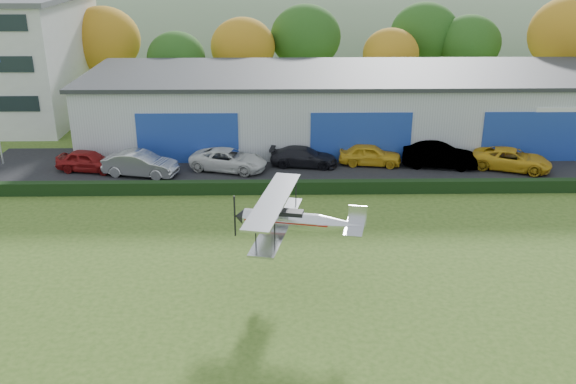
{
  "coord_description": "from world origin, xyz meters",
  "views": [
    {
      "loc": [
        -0.77,
        -19.53,
        14.27
      ],
      "look_at": [
        -0.27,
        9.67,
        2.67
      ],
      "focal_mm": 38.86,
      "sensor_mm": 36.0,
      "label": 1
    }
  ],
  "objects_px": {
    "car_1": "(140,164)",
    "car_3": "(304,157)",
    "car_4": "(370,155)",
    "car_0": "(88,161)",
    "car_5": "(440,156)",
    "car_6": "(512,159)",
    "hangar": "(351,105)",
    "car_2": "(229,160)",
    "biplane": "(293,219)"
  },
  "relations": [
    {
      "from": "biplane",
      "to": "car_1",
      "type": "bearing_deg",
      "value": 136.71
    },
    {
      "from": "hangar",
      "to": "biplane",
      "type": "distance_m",
      "value": 23.38
    },
    {
      "from": "car_5",
      "to": "car_4",
      "type": "bearing_deg",
      "value": 93.2
    },
    {
      "from": "car_1",
      "to": "biplane",
      "type": "distance_m",
      "value": 17.42
    },
    {
      "from": "car_0",
      "to": "car_5",
      "type": "distance_m",
      "value": 23.83
    },
    {
      "from": "hangar",
      "to": "car_6",
      "type": "xyz_separation_m",
      "value": [
        10.1,
        -7.77,
        -1.89
      ]
    },
    {
      "from": "car_1",
      "to": "car_4",
      "type": "bearing_deg",
      "value": -70.27
    },
    {
      "from": "car_6",
      "to": "biplane",
      "type": "distance_m",
      "value": 21.54
    },
    {
      "from": "car_0",
      "to": "hangar",
      "type": "bearing_deg",
      "value": -56.99
    },
    {
      "from": "car_0",
      "to": "car_6",
      "type": "height_order",
      "value": "car_0"
    },
    {
      "from": "hangar",
      "to": "car_0",
      "type": "xyz_separation_m",
      "value": [
        -18.53,
        -7.59,
        -1.88
      ]
    },
    {
      "from": "car_3",
      "to": "car_6",
      "type": "xyz_separation_m",
      "value": [
        14.09,
        -0.96,
        0.05
      ]
    },
    {
      "from": "car_3",
      "to": "car_4",
      "type": "height_order",
      "value": "car_4"
    },
    {
      "from": "car_4",
      "to": "car_5",
      "type": "xyz_separation_m",
      "value": [
        4.67,
        -0.56,
        0.09
      ]
    },
    {
      "from": "car_1",
      "to": "car_2",
      "type": "distance_m",
      "value": 5.83
    },
    {
      "from": "car_1",
      "to": "hangar",
      "type": "bearing_deg",
      "value": -47.33
    },
    {
      "from": "car_4",
      "to": "biplane",
      "type": "relative_size",
      "value": 0.64
    },
    {
      "from": "car_0",
      "to": "car_1",
      "type": "distance_m",
      "value": 3.8
    },
    {
      "from": "car_2",
      "to": "car_6",
      "type": "xyz_separation_m",
      "value": [
        19.19,
        -0.23,
        -0.0
      ]
    },
    {
      "from": "hangar",
      "to": "car_1",
      "type": "height_order",
      "value": "hangar"
    },
    {
      "from": "car_5",
      "to": "biplane",
      "type": "xyz_separation_m",
      "value": [
        -10.44,
        -15.6,
        2.31
      ]
    },
    {
      "from": "hangar",
      "to": "car_0",
      "type": "bearing_deg",
      "value": -157.71
    },
    {
      "from": "car_5",
      "to": "car_6",
      "type": "bearing_deg",
      "value": -86.66
    },
    {
      "from": "car_6",
      "to": "car_2",
      "type": "bearing_deg",
      "value": 110.84
    },
    {
      "from": "car_4",
      "to": "car_6",
      "type": "distance_m",
      "value": 9.54
    },
    {
      "from": "car_3",
      "to": "car_1",
      "type": "bearing_deg",
      "value": 107.04
    },
    {
      "from": "car_1",
      "to": "car_3",
      "type": "xyz_separation_m",
      "value": [
        10.84,
        1.72,
        -0.14
      ]
    },
    {
      "from": "car_5",
      "to": "car_6",
      "type": "distance_m",
      "value": 4.83
    },
    {
      "from": "car_6",
      "to": "biplane",
      "type": "relative_size",
      "value": 0.77
    },
    {
      "from": "car_3",
      "to": "car_5",
      "type": "height_order",
      "value": "car_5"
    },
    {
      "from": "car_1",
      "to": "car_4",
      "type": "xyz_separation_m",
      "value": [
        15.46,
        1.88,
        -0.08
      ]
    },
    {
      "from": "car_0",
      "to": "car_6",
      "type": "bearing_deg",
      "value": -79.64
    },
    {
      "from": "car_0",
      "to": "car_4",
      "type": "distance_m",
      "value": 19.17
    },
    {
      "from": "hangar",
      "to": "car_2",
      "type": "height_order",
      "value": "hangar"
    },
    {
      "from": "car_6",
      "to": "car_0",
      "type": "bearing_deg",
      "value": 111.17
    },
    {
      "from": "hangar",
      "to": "car_2",
      "type": "relative_size",
      "value": 7.84
    },
    {
      "from": "car_1",
      "to": "car_2",
      "type": "bearing_deg",
      "value": -67.49
    },
    {
      "from": "biplane",
      "to": "car_2",
      "type": "bearing_deg",
      "value": 117.04
    },
    {
      "from": "car_1",
      "to": "car_6",
      "type": "relative_size",
      "value": 0.95
    },
    {
      "from": "car_0",
      "to": "car_3",
      "type": "height_order",
      "value": "car_0"
    },
    {
      "from": "car_1",
      "to": "car_6",
      "type": "bearing_deg",
      "value": -75.48
    },
    {
      "from": "car_3",
      "to": "hangar",
      "type": "bearing_deg",
      "value": -22.37
    },
    {
      "from": "car_6",
      "to": "hangar",
      "type": "bearing_deg",
      "value": 73.94
    },
    {
      "from": "car_2",
      "to": "car_5",
      "type": "xyz_separation_m",
      "value": [
        14.39,
        0.34,
        0.1
      ]
    },
    {
      "from": "car_0",
      "to": "car_3",
      "type": "relative_size",
      "value": 0.92
    },
    {
      "from": "car_2",
      "to": "car_0",
      "type": "bearing_deg",
      "value": 106.7
    },
    {
      "from": "car_1",
      "to": "car_2",
      "type": "relative_size",
      "value": 0.94
    },
    {
      "from": "car_5",
      "to": "car_6",
      "type": "height_order",
      "value": "car_5"
    },
    {
      "from": "car_0",
      "to": "car_4",
      "type": "height_order",
      "value": "car_4"
    },
    {
      "from": "hangar",
      "to": "car_1",
      "type": "relative_size",
      "value": 8.3
    }
  ]
}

